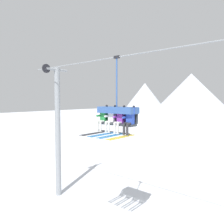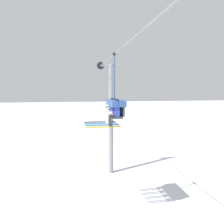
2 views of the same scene
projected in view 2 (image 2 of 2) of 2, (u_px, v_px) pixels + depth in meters
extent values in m
cylinder|color=gray|center=(111.00, 120.00, 17.04)|extent=(0.36, 0.36, 8.57)
cylinder|color=gray|center=(111.00, 66.00, 16.59)|extent=(0.16, 1.60, 0.16)
cylinder|color=black|center=(101.00, 66.00, 16.45)|extent=(0.08, 0.56, 0.56)
cylinder|color=gray|center=(129.00, 41.00, 7.97)|extent=(19.31, 0.05, 0.05)
cube|color=#33383D|center=(114.00, 115.00, 11.17)|extent=(1.96, 0.48, 0.10)
cube|color=#33383D|center=(120.00, 110.00, 11.19)|extent=(1.96, 0.08, 0.45)
cube|color=#335699|center=(115.00, 103.00, 11.11)|extent=(2.00, 0.68, 0.30)
cylinder|color=black|center=(108.00, 122.00, 11.15)|extent=(1.96, 0.04, 0.04)
cylinder|color=#335699|center=(114.00, 78.00, 10.96)|extent=(0.07, 0.07, 2.23)
cube|color=black|center=(114.00, 54.00, 10.84)|extent=(0.28, 0.12, 0.12)
cube|color=#23843D|center=(111.00, 108.00, 11.91)|extent=(0.32, 0.22, 0.52)
sphere|color=silver|center=(111.00, 101.00, 11.87)|extent=(0.22, 0.22, 0.22)
ellipsoid|color=black|center=(110.00, 101.00, 11.85)|extent=(0.17, 0.04, 0.08)
cylinder|color=silver|center=(108.00, 112.00, 11.99)|extent=(0.11, 0.34, 0.11)
cylinder|color=silver|center=(109.00, 112.00, 11.82)|extent=(0.11, 0.34, 0.11)
cylinder|color=silver|center=(105.00, 116.00, 11.99)|extent=(0.11, 0.11, 0.48)
cylinder|color=silver|center=(105.00, 117.00, 11.81)|extent=(0.11, 0.11, 0.48)
cube|color=#232328|center=(100.00, 122.00, 11.97)|extent=(0.09, 1.70, 0.02)
cube|color=#232328|center=(100.00, 122.00, 11.79)|extent=(0.09, 1.70, 0.02)
cylinder|color=#23843D|center=(108.00, 107.00, 12.06)|extent=(0.09, 0.30, 0.09)
cylinder|color=#23843D|center=(112.00, 102.00, 11.69)|extent=(0.09, 0.09, 0.30)
sphere|color=black|center=(112.00, 99.00, 11.67)|extent=(0.11, 0.11, 0.11)
cube|color=silver|center=(113.00, 109.00, 11.39)|extent=(0.32, 0.22, 0.52)
sphere|color=black|center=(113.00, 102.00, 11.35)|extent=(0.22, 0.22, 0.22)
ellipsoid|color=black|center=(111.00, 102.00, 11.34)|extent=(0.17, 0.04, 0.08)
cylinder|color=silver|center=(110.00, 113.00, 11.47)|extent=(0.11, 0.34, 0.11)
cylinder|color=silver|center=(110.00, 113.00, 11.30)|extent=(0.11, 0.34, 0.11)
cylinder|color=silver|center=(106.00, 118.00, 11.47)|extent=(0.11, 0.11, 0.48)
cylinder|color=silver|center=(107.00, 118.00, 11.30)|extent=(0.11, 0.11, 0.48)
cube|color=#1E6BB2|center=(101.00, 123.00, 11.45)|extent=(0.09, 1.70, 0.02)
cube|color=#1E6BB2|center=(101.00, 124.00, 11.28)|extent=(0.09, 1.70, 0.02)
cylinder|color=silver|center=(110.00, 108.00, 11.54)|extent=(0.09, 0.30, 0.09)
cylinder|color=silver|center=(114.00, 102.00, 11.17)|extent=(0.09, 0.09, 0.30)
sphere|color=black|center=(114.00, 99.00, 11.15)|extent=(0.11, 0.11, 0.11)
cube|color=purple|center=(115.00, 110.00, 10.87)|extent=(0.32, 0.22, 0.52)
sphere|color=black|center=(115.00, 103.00, 10.84)|extent=(0.22, 0.22, 0.22)
ellipsoid|color=black|center=(113.00, 103.00, 10.82)|extent=(0.17, 0.04, 0.08)
cylinder|color=silver|center=(111.00, 114.00, 10.96)|extent=(0.11, 0.34, 0.11)
cylinder|color=silver|center=(112.00, 115.00, 10.78)|extent=(0.11, 0.34, 0.11)
cylinder|color=silver|center=(108.00, 119.00, 10.95)|extent=(0.11, 0.11, 0.48)
cylinder|color=silver|center=(108.00, 119.00, 10.78)|extent=(0.11, 0.11, 0.48)
cube|color=#1E6BB2|center=(102.00, 125.00, 10.93)|extent=(0.09, 1.70, 0.02)
cube|color=#1E6BB2|center=(103.00, 125.00, 10.76)|extent=(0.09, 1.70, 0.02)
cylinder|color=purple|center=(111.00, 109.00, 11.03)|extent=(0.09, 0.30, 0.09)
cylinder|color=purple|center=(116.00, 103.00, 10.65)|extent=(0.09, 0.09, 0.30)
sphere|color=black|center=(116.00, 100.00, 10.64)|extent=(0.11, 0.11, 0.11)
cube|color=#2847B7|center=(117.00, 111.00, 10.36)|extent=(0.32, 0.22, 0.52)
sphere|color=silver|center=(117.00, 103.00, 10.32)|extent=(0.22, 0.22, 0.22)
ellipsoid|color=black|center=(115.00, 103.00, 10.30)|extent=(0.17, 0.04, 0.08)
cylinder|color=#2D2D33|center=(113.00, 115.00, 10.44)|extent=(0.11, 0.34, 0.11)
cylinder|color=#2D2D33|center=(114.00, 116.00, 10.27)|extent=(0.11, 0.34, 0.11)
cylinder|color=#2D2D33|center=(110.00, 120.00, 10.44)|extent=(0.11, 0.11, 0.48)
cylinder|color=#2D2D33|center=(110.00, 121.00, 10.26)|extent=(0.11, 0.11, 0.48)
cube|color=gold|center=(103.00, 127.00, 10.42)|extent=(0.09, 1.70, 0.02)
cube|color=gold|center=(104.00, 127.00, 10.24)|extent=(0.09, 1.70, 0.02)
cylinder|color=#2847B7|center=(113.00, 110.00, 10.51)|extent=(0.09, 0.30, 0.09)
cylinder|color=#2847B7|center=(118.00, 104.00, 10.14)|extent=(0.09, 0.09, 0.30)
sphere|color=black|center=(118.00, 100.00, 10.12)|extent=(0.11, 0.11, 0.11)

